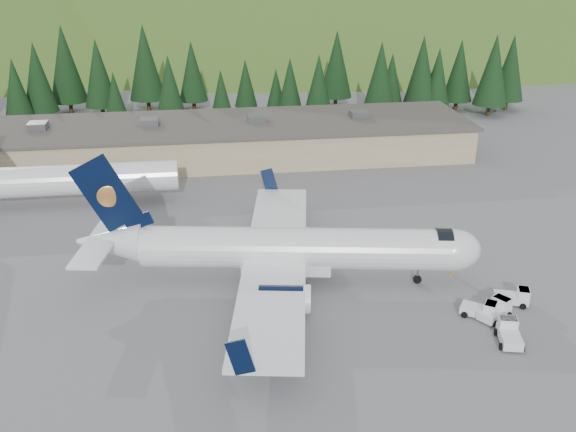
{
  "coord_description": "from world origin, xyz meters",
  "views": [
    {
      "loc": [
        -8.13,
        -51.22,
        28.81
      ],
      "look_at": [
        0.0,
        6.0,
        4.0
      ],
      "focal_mm": 40.0,
      "sensor_mm": 36.0,
      "label": 1
    }
  ],
  "objects_px": {
    "baggage_tug_a": "(496,310)",
    "baggage_tug_c": "(509,333)",
    "baggage_tug_b": "(482,310)",
    "airliner": "(286,250)",
    "baggage_tug_d": "(514,297)",
    "ramp_worker": "(453,267)",
    "second_airliner": "(57,180)",
    "terminal_building": "(222,140)"
  },
  "relations": [
    {
      "from": "second_airliner",
      "to": "baggage_tug_a",
      "type": "distance_m",
      "value": 50.56
    },
    {
      "from": "second_airliner",
      "to": "baggage_tug_b",
      "type": "xyz_separation_m",
      "value": [
        39.17,
        -30.15,
        -2.65
      ]
    },
    {
      "from": "baggage_tug_d",
      "to": "airliner",
      "type": "bearing_deg",
      "value": -178.49
    },
    {
      "from": "airliner",
      "to": "baggage_tug_d",
      "type": "bearing_deg",
      "value": -9.77
    },
    {
      "from": "baggage_tug_a",
      "to": "ramp_worker",
      "type": "relative_size",
      "value": 2.08
    },
    {
      "from": "baggage_tug_b",
      "to": "baggage_tug_c",
      "type": "bearing_deg",
      "value": -44.37
    },
    {
      "from": "baggage_tug_d",
      "to": "baggage_tug_a",
      "type": "bearing_deg",
      "value": -122.8
    },
    {
      "from": "baggage_tug_c",
      "to": "terminal_building",
      "type": "relative_size",
      "value": 0.05
    },
    {
      "from": "second_airliner",
      "to": "baggage_tug_c",
      "type": "distance_m",
      "value": 52.28
    },
    {
      "from": "baggage_tug_b",
      "to": "baggage_tug_d",
      "type": "bearing_deg",
      "value": 58.99
    },
    {
      "from": "baggage_tug_a",
      "to": "ramp_worker",
      "type": "height_order",
      "value": "ramp_worker"
    },
    {
      "from": "baggage_tug_c",
      "to": "baggage_tug_d",
      "type": "bearing_deg",
      "value": -16.22
    },
    {
      "from": "second_airliner",
      "to": "baggage_tug_d",
      "type": "distance_m",
      "value": 51.55
    },
    {
      "from": "baggage_tug_a",
      "to": "baggage_tug_c",
      "type": "distance_m",
      "value": 3.43
    },
    {
      "from": "airliner",
      "to": "baggage_tug_b",
      "type": "distance_m",
      "value": 17.61
    },
    {
      "from": "airliner",
      "to": "ramp_worker",
      "type": "xyz_separation_m",
      "value": [
        15.65,
        -0.94,
        -2.44
      ]
    },
    {
      "from": "baggage_tug_a",
      "to": "baggage_tug_d",
      "type": "bearing_deg",
      "value": 3.15
    },
    {
      "from": "baggage_tug_b",
      "to": "terminal_building",
      "type": "xyz_separation_m",
      "value": [
        -19.26,
        46.15,
        1.95
      ]
    },
    {
      "from": "baggage_tug_c",
      "to": "ramp_worker",
      "type": "xyz_separation_m",
      "value": [
        -0.31,
        11.0,
        0.07
      ]
    },
    {
      "from": "baggage_tug_b",
      "to": "terminal_building",
      "type": "height_order",
      "value": "terminal_building"
    },
    {
      "from": "second_airliner",
      "to": "ramp_worker",
      "type": "distance_m",
      "value": 45.68
    },
    {
      "from": "airliner",
      "to": "second_airliner",
      "type": "xyz_separation_m",
      "value": [
        -23.87,
        21.82,
        0.09
      ]
    },
    {
      "from": "airliner",
      "to": "ramp_worker",
      "type": "height_order",
      "value": "airliner"
    },
    {
      "from": "baggage_tug_d",
      "to": "ramp_worker",
      "type": "relative_size",
      "value": 2.0
    },
    {
      "from": "baggage_tug_a",
      "to": "terminal_building",
      "type": "xyz_separation_m",
      "value": [
        -20.43,
        46.37,
        1.91
      ]
    },
    {
      "from": "baggage_tug_b",
      "to": "terminal_building",
      "type": "distance_m",
      "value": 50.05
    },
    {
      "from": "airliner",
      "to": "baggage_tug_d",
      "type": "xyz_separation_m",
      "value": [
        18.97,
        -6.72,
        -2.55
      ]
    },
    {
      "from": "baggage_tug_d",
      "to": "ramp_worker",
      "type": "bearing_deg",
      "value": 140.92
    },
    {
      "from": "baggage_tug_b",
      "to": "ramp_worker",
      "type": "distance_m",
      "value": 7.4
    },
    {
      "from": "baggage_tug_b",
      "to": "second_airliner",
      "type": "bearing_deg",
      "value": 177.7
    },
    {
      "from": "baggage_tug_c",
      "to": "baggage_tug_d",
      "type": "xyz_separation_m",
      "value": [
        3.01,
        5.22,
        -0.04
      ]
    },
    {
      "from": "baggage_tug_c",
      "to": "baggage_tug_d",
      "type": "height_order",
      "value": "baggage_tug_c"
    },
    {
      "from": "second_airliner",
      "to": "baggage_tug_a",
      "type": "height_order",
      "value": "second_airliner"
    },
    {
      "from": "airliner",
      "to": "baggage_tug_c",
      "type": "bearing_deg",
      "value": -27.07
    },
    {
      "from": "baggage_tug_b",
      "to": "baggage_tug_a",
      "type": "bearing_deg",
      "value": 24.83
    },
    {
      "from": "second_airliner",
      "to": "terminal_building",
      "type": "distance_m",
      "value": 25.55
    },
    {
      "from": "baggage_tug_b",
      "to": "baggage_tug_d",
      "type": "relative_size",
      "value": 0.98
    },
    {
      "from": "airliner",
      "to": "terminal_building",
      "type": "xyz_separation_m",
      "value": [
        -3.96,
        37.82,
        -0.61
      ]
    },
    {
      "from": "baggage_tug_b",
      "to": "baggage_tug_c",
      "type": "relative_size",
      "value": 0.95
    },
    {
      "from": "baggage_tug_a",
      "to": "baggage_tug_d",
      "type": "distance_m",
      "value": 3.1
    },
    {
      "from": "baggage_tug_a",
      "to": "airliner",
      "type": "bearing_deg",
      "value": 119.54
    },
    {
      "from": "baggage_tug_a",
      "to": "second_airliner",
      "type": "bearing_deg",
      "value": 109.99
    }
  ]
}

